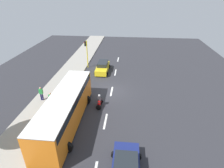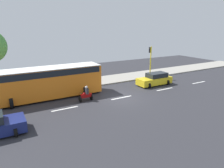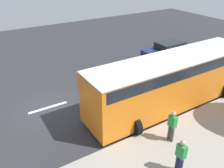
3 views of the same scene
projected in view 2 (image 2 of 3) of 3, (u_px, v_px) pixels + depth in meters
The scene contains 12 objects.
ground_plane at pixel (122, 98), 21.41m from camera, with size 40.00×60.00×0.10m, color #2D2D33.
sidewalk at pixel (93, 82), 27.23m from camera, with size 4.00×60.00×0.15m, color #9E998E.
lane_stripe_far_north at pixel (199, 83), 27.13m from camera, with size 0.20×2.40×0.01m, color white.
lane_stripe_north at pixel (165, 89), 24.26m from camera, with size 0.20×2.40×0.01m, color white.
lane_stripe_mid at pixel (122, 98), 21.39m from camera, with size 0.20×2.40×0.01m, color white.
lane_stripe_south at pixel (65, 109), 18.53m from camera, with size 0.20×2.40×0.01m, color white.
car_yellow_cab at pixel (155, 79), 25.90m from camera, with size 2.17×4.50×1.52m.
city_bus at pixel (47, 81), 20.81m from camera, with size 3.20×11.00×3.16m.
motorcycle at pixel (86, 95), 20.36m from camera, with size 0.60×1.30×1.53m.
pedestrian_near_signal at pixel (63, 80), 24.30m from camera, with size 0.40×0.24×1.69m.
pedestrian_by_tree at pixel (68, 76), 26.18m from camera, with size 0.40×0.24×1.69m.
traffic_light_corner at pixel (150, 58), 28.32m from camera, with size 0.49×0.24×4.50m.
Camera 2 is at (-17.05, 10.89, 7.17)m, focal length 33.21 mm.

